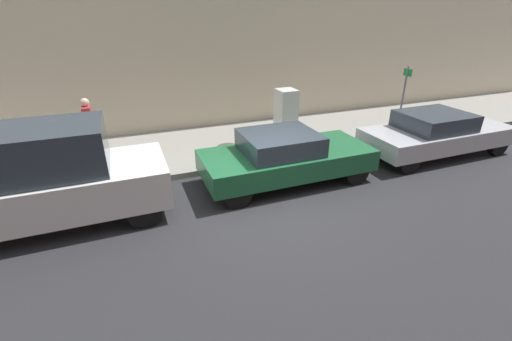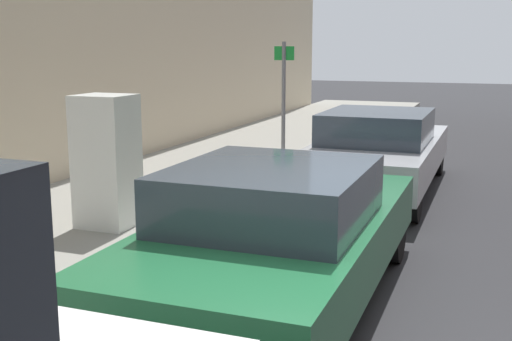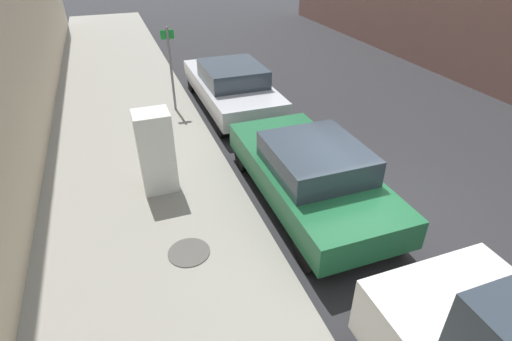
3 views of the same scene
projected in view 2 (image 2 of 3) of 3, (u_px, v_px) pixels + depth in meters
The scene contains 4 objects.
discarded_refrigerator at pixel (107, 161), 8.08m from camera, with size 0.68×0.62×1.67m.
street_sign_post at pixel (284, 101), 11.29m from camera, with size 0.36×0.07×2.34m.
parked_sedan_green at pixel (277, 233), 5.95m from camera, with size 1.89×4.49×1.39m.
parked_sedan_silver at pixel (378, 150), 10.76m from camera, with size 1.87×4.77×1.38m.
Camera 2 is at (0.88, -4.69, 2.43)m, focal length 45.00 mm.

